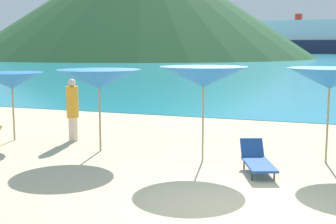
{
  "coord_description": "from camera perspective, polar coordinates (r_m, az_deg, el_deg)",
  "views": [
    {
      "loc": [
        1.49,
        -7.48,
        2.8
      ],
      "look_at": [
        -2.28,
        3.02,
        1.2
      ],
      "focal_mm": 48.22,
      "sensor_mm": 36.0,
      "label": 1
    }
  ],
  "objects": [
    {
      "name": "umbrella_2",
      "position": [
        14.31,
        -19.14,
        3.75
      ],
      "size": [
        1.97,
        1.97,
        2.06
      ],
      "color": "#9E7F59",
      "rests_on": "ground_plane"
    },
    {
      "name": "beachgoer_2",
      "position": [
        13.81,
        -11.98,
        0.46
      ],
      "size": [
        0.36,
        0.36,
        1.87
      ],
      "rotation": [
        0.0,
        0.0,
        4.68
      ],
      "color": "beige",
      "rests_on": "ground_plane"
    },
    {
      "name": "lounge_chair_0",
      "position": [
        10.41,
        11.19,
        -5.97
      ],
      "size": [
        1.08,
        1.7,
        0.64
      ],
      "rotation": [
        0.0,
        0.0,
        0.36
      ],
      "color": "#1E478C",
      "rests_on": "ground_plane"
    },
    {
      "name": "headland_hill",
      "position": [
        130.11,
        -3.44,
        13.84
      ],
      "size": [
        95.77,
        95.77,
        31.46
      ],
      "primitive_type": "cone",
      "color": "#235128",
      "rests_on": "ground_plane"
    },
    {
      "name": "umbrella_3",
      "position": [
        12.21,
        -8.71,
        4.11
      ],
      "size": [
        2.41,
        2.41,
        2.22
      ],
      "color": "#9E7F59",
      "rests_on": "ground_plane"
    },
    {
      "name": "umbrella_4",
      "position": [
        10.97,
        4.5,
        4.44
      ],
      "size": [
        2.34,
        2.34,
        2.35
      ],
      "color": "#9E7F59",
      "rests_on": "ground_plane"
    },
    {
      "name": "ocean_water",
      "position": [
        237.38,
        19.5,
        7.01
      ],
      "size": [
        650.0,
        440.0,
        0.02
      ],
      "primitive_type": "cube",
      "color": "teal",
      "rests_on": "ground_plane"
    },
    {
      "name": "ground_plane",
      "position": [
        17.79,
        14.64,
        -1.66
      ],
      "size": [
        50.0,
        100.0,
        0.3
      ],
      "primitive_type": "cube",
      "color": "beige"
    },
    {
      "name": "umbrella_5",
      "position": [
        11.46,
        19.78,
        4.0
      ],
      "size": [
        2.16,
        2.16,
        2.32
      ],
      "color": "#9E7F59",
      "rests_on": "ground_plane"
    },
    {
      "name": "cruise_ship",
      "position": [
        224.9,
        18.22,
        8.8
      ],
      "size": [
        68.6,
        16.95,
        18.55
      ],
      "rotation": [
        0.0,
        0.0,
        -0.1
      ],
      "color": "#262D47",
      "rests_on": "ocean_water"
    }
  ]
}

